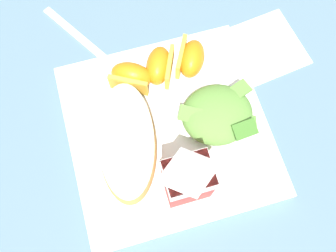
{
  "coord_description": "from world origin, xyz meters",
  "views": [
    {
      "loc": [
        0.05,
        0.17,
        0.51
      ],
      "look_at": [
        0.0,
        0.0,
        0.03
      ],
      "focal_mm": 39.45,
      "sensor_mm": 36.0,
      "label": 1
    }
  ],
  "objects_px": {
    "orange_wedge_front": "(191,59)",
    "metal_fork": "(92,48)",
    "orange_wedge_rear": "(131,76)",
    "white_plate": "(168,130)",
    "cheesy_pizza_bread": "(127,142)",
    "paper_napkin": "(266,47)",
    "milk_carton": "(187,178)",
    "orange_wedge_middle": "(160,66)",
    "green_salad_pile": "(217,114)"
  },
  "relations": [
    {
      "from": "white_plate",
      "to": "paper_napkin",
      "type": "height_order",
      "value": "white_plate"
    },
    {
      "from": "orange_wedge_front",
      "to": "orange_wedge_middle",
      "type": "relative_size",
      "value": 1.01
    },
    {
      "from": "white_plate",
      "to": "green_salad_pile",
      "type": "relative_size",
      "value": 2.49
    },
    {
      "from": "white_plate",
      "to": "green_salad_pile",
      "type": "xyz_separation_m",
      "value": [
        -0.07,
        0.01,
        0.03
      ]
    },
    {
      "from": "orange_wedge_front",
      "to": "green_salad_pile",
      "type": "bearing_deg",
      "value": 95.71
    },
    {
      "from": "orange_wedge_middle",
      "to": "orange_wedge_rear",
      "type": "distance_m",
      "value": 0.04
    },
    {
      "from": "green_salad_pile",
      "to": "milk_carton",
      "type": "relative_size",
      "value": 1.02
    },
    {
      "from": "milk_carton",
      "to": "metal_fork",
      "type": "relative_size",
      "value": 0.65
    },
    {
      "from": "metal_fork",
      "to": "orange_wedge_middle",
      "type": "bearing_deg",
      "value": 139.08
    },
    {
      "from": "orange_wedge_front",
      "to": "paper_napkin",
      "type": "bearing_deg",
      "value": -177.43
    },
    {
      "from": "orange_wedge_front",
      "to": "paper_napkin",
      "type": "xyz_separation_m",
      "value": [
        -0.13,
        -0.01,
        -0.03
      ]
    },
    {
      "from": "white_plate",
      "to": "orange_wedge_rear",
      "type": "xyz_separation_m",
      "value": [
        0.03,
        -0.08,
        0.03
      ]
    },
    {
      "from": "green_salad_pile",
      "to": "paper_napkin",
      "type": "distance_m",
      "value": 0.16
    },
    {
      "from": "orange_wedge_front",
      "to": "orange_wedge_middle",
      "type": "distance_m",
      "value": 0.05
    },
    {
      "from": "cheesy_pizza_bread",
      "to": "paper_napkin",
      "type": "height_order",
      "value": "cheesy_pizza_bread"
    },
    {
      "from": "cheesy_pizza_bread",
      "to": "orange_wedge_front",
      "type": "xyz_separation_m",
      "value": [
        -0.12,
        -0.1,
        0.0
      ]
    },
    {
      "from": "orange_wedge_middle",
      "to": "paper_napkin",
      "type": "relative_size",
      "value": 0.63
    },
    {
      "from": "cheesy_pizza_bread",
      "to": "orange_wedge_front",
      "type": "height_order",
      "value": "orange_wedge_front"
    },
    {
      "from": "milk_carton",
      "to": "orange_wedge_middle",
      "type": "height_order",
      "value": "milk_carton"
    },
    {
      "from": "orange_wedge_rear",
      "to": "orange_wedge_middle",
      "type": "bearing_deg",
      "value": -173.39
    },
    {
      "from": "orange_wedge_rear",
      "to": "paper_napkin",
      "type": "xyz_separation_m",
      "value": [
        -0.22,
        -0.01,
        -0.03
      ]
    },
    {
      "from": "milk_carton",
      "to": "paper_napkin",
      "type": "xyz_separation_m",
      "value": [
        -0.19,
        -0.18,
        -0.07
      ]
    },
    {
      "from": "green_salad_pile",
      "to": "paper_napkin",
      "type": "bearing_deg",
      "value": -139.96
    },
    {
      "from": "cheesy_pizza_bread",
      "to": "metal_fork",
      "type": "xyz_separation_m",
      "value": [
        0.02,
        -0.18,
        -0.03
      ]
    },
    {
      "from": "green_salad_pile",
      "to": "orange_wedge_front",
      "type": "bearing_deg",
      "value": -84.29
    },
    {
      "from": "cheesy_pizza_bread",
      "to": "orange_wedge_middle",
      "type": "relative_size",
      "value": 2.62
    },
    {
      "from": "cheesy_pizza_bread",
      "to": "green_salad_pile",
      "type": "height_order",
      "value": "green_salad_pile"
    },
    {
      "from": "orange_wedge_rear",
      "to": "metal_fork",
      "type": "distance_m",
      "value": 0.1
    },
    {
      "from": "green_salad_pile",
      "to": "paper_napkin",
      "type": "height_order",
      "value": "green_salad_pile"
    },
    {
      "from": "orange_wedge_front",
      "to": "paper_napkin",
      "type": "relative_size",
      "value": 0.64
    },
    {
      "from": "white_plate",
      "to": "cheesy_pizza_bread",
      "type": "height_order",
      "value": "cheesy_pizza_bread"
    },
    {
      "from": "green_salad_pile",
      "to": "orange_wedge_front",
      "type": "height_order",
      "value": "green_salad_pile"
    },
    {
      "from": "orange_wedge_front",
      "to": "metal_fork",
      "type": "relative_size",
      "value": 0.41
    },
    {
      "from": "orange_wedge_middle",
      "to": "metal_fork",
      "type": "xyz_separation_m",
      "value": [
        0.09,
        -0.08,
        -0.03
      ]
    },
    {
      "from": "white_plate",
      "to": "milk_carton",
      "type": "xyz_separation_m",
      "value": [
        0.0,
        0.09,
        0.07
      ]
    },
    {
      "from": "orange_wedge_middle",
      "to": "cheesy_pizza_bread",
      "type": "bearing_deg",
      "value": 53.23
    },
    {
      "from": "orange_wedge_front",
      "to": "cheesy_pizza_bread",
      "type": "bearing_deg",
      "value": 39.04
    },
    {
      "from": "cheesy_pizza_bread",
      "to": "orange_wedge_middle",
      "type": "distance_m",
      "value": 0.12
    },
    {
      "from": "orange_wedge_front",
      "to": "orange_wedge_middle",
      "type": "height_order",
      "value": "same"
    },
    {
      "from": "green_salad_pile",
      "to": "orange_wedge_front",
      "type": "relative_size",
      "value": 1.61
    },
    {
      "from": "cheesy_pizza_bread",
      "to": "paper_napkin",
      "type": "relative_size",
      "value": 1.65
    },
    {
      "from": "green_salad_pile",
      "to": "metal_fork",
      "type": "relative_size",
      "value": 0.66
    },
    {
      "from": "white_plate",
      "to": "milk_carton",
      "type": "distance_m",
      "value": 0.11
    },
    {
      "from": "metal_fork",
      "to": "green_salad_pile",
      "type": "bearing_deg",
      "value": 130.2
    },
    {
      "from": "paper_napkin",
      "to": "metal_fork",
      "type": "distance_m",
      "value": 0.28
    },
    {
      "from": "cheesy_pizza_bread",
      "to": "orange_wedge_rear",
      "type": "distance_m",
      "value": 0.1
    },
    {
      "from": "orange_wedge_front",
      "to": "metal_fork",
      "type": "bearing_deg",
      "value": -30.01
    },
    {
      "from": "orange_wedge_front",
      "to": "orange_wedge_rear",
      "type": "xyz_separation_m",
      "value": [
        0.09,
        0.0,
        0.0
      ]
    },
    {
      "from": "milk_carton",
      "to": "orange_wedge_rear",
      "type": "distance_m",
      "value": 0.18
    },
    {
      "from": "cheesy_pizza_bread",
      "to": "orange_wedge_front",
      "type": "distance_m",
      "value": 0.16
    }
  ]
}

